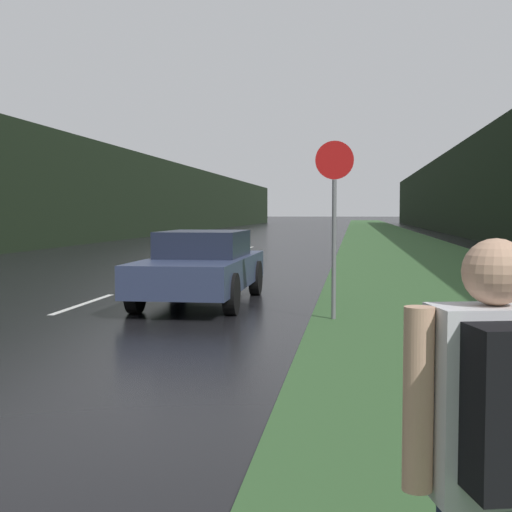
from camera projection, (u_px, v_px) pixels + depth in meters
grass_verge at (398, 245)px, 37.36m from camera, size 6.00×240.00×0.02m
lane_stripe_c at (84, 304)px, 13.32m from camera, size 0.12×3.00×0.01m
lane_stripe_d at (176, 272)px, 20.24m from camera, size 0.12×3.00×0.01m
lane_stripe_e at (222, 257)px, 27.16m from camera, size 0.12×3.00×0.01m
lane_stripe_f at (249, 248)px, 34.09m from camera, size 0.12×3.00×0.01m
treeline_far_side at (132, 196)px, 49.47m from camera, size 2.00×140.00×5.74m
treeline_near_side at (484, 188)px, 46.23m from camera, size 2.00×140.00×6.59m
stop_sign at (334, 214)px, 11.20m from camera, size 0.60×0.07×2.83m
hitchhiker_with_backpack at (497, 467)px, 2.15m from camera, size 0.55×0.47×1.63m
car_passing_near at (202, 266)px, 13.43m from camera, size 1.85×4.75×1.36m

